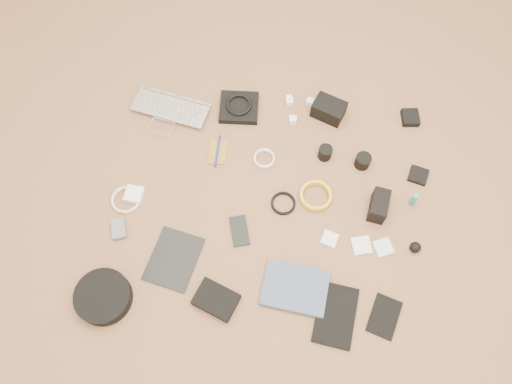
# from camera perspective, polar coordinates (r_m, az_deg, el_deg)

# --- Properties ---
(laptop) EXTENTS (0.40, 0.32, 0.03)m
(laptop) POSITION_cam_1_polar(r_m,az_deg,el_deg) (2.33, -10.15, 8.43)
(laptop) COLOR silver
(laptop) RESTS_ON ground
(headphone_pouch) EXTENTS (0.18, 0.17, 0.03)m
(headphone_pouch) POSITION_cam_1_polar(r_m,az_deg,el_deg) (2.33, -1.95, 9.63)
(headphone_pouch) COLOR black
(headphone_pouch) RESTS_ON ground
(headphones) EXTENTS (0.13, 0.13, 0.01)m
(headphones) POSITION_cam_1_polar(r_m,az_deg,el_deg) (2.31, -1.97, 9.95)
(headphones) COLOR black
(headphones) RESTS_ON headphone_pouch
(charger_a) EXTENTS (0.03, 0.03, 0.03)m
(charger_a) POSITION_cam_1_polar(r_m,az_deg,el_deg) (2.35, 3.85, 10.25)
(charger_a) COLOR white
(charger_a) RESTS_ON ground
(charger_b) EXTENTS (0.03, 0.03, 0.03)m
(charger_b) POSITION_cam_1_polar(r_m,az_deg,el_deg) (2.36, 3.79, 10.60)
(charger_b) COLOR white
(charger_b) RESTS_ON ground
(charger_c) EXTENTS (0.04, 0.04, 0.03)m
(charger_c) POSITION_cam_1_polar(r_m,az_deg,el_deg) (2.36, 6.19, 10.22)
(charger_c) COLOR white
(charger_c) RESTS_ON ground
(charger_d) EXTENTS (0.03, 0.03, 0.03)m
(charger_d) POSITION_cam_1_polar(r_m,az_deg,el_deg) (2.29, 4.23, 8.20)
(charger_d) COLOR white
(charger_d) RESTS_ON ground
(dslr_camera) EXTENTS (0.17, 0.15, 0.08)m
(dslr_camera) POSITION_cam_1_polar(r_m,az_deg,el_deg) (2.31, 8.32, 9.32)
(dslr_camera) COLOR black
(dslr_camera) RESTS_ON ground
(lens_pouch) EXTENTS (0.08, 0.09, 0.03)m
(lens_pouch) POSITION_cam_1_polar(r_m,az_deg,el_deg) (2.40, 17.21, 8.13)
(lens_pouch) COLOR black
(lens_pouch) RESTS_ON ground
(notebook_olive) EXTENTS (0.08, 0.13, 0.01)m
(notebook_olive) POSITION_cam_1_polar(r_m,az_deg,el_deg) (2.22, -4.39, 4.60)
(notebook_olive) COLOR olive
(notebook_olive) RESTS_ON ground
(pen_blue) EXTENTS (0.01, 0.16, 0.01)m
(pen_blue) POSITION_cam_1_polar(r_m,az_deg,el_deg) (2.22, -4.41, 4.70)
(pen_blue) COLOR #151BAC
(pen_blue) RESTS_ON notebook_olive
(cable_white_a) EXTENTS (0.12, 0.12, 0.01)m
(cable_white_a) POSITION_cam_1_polar(r_m,az_deg,el_deg) (2.20, 0.95, 3.78)
(cable_white_a) COLOR silver
(cable_white_a) RESTS_ON ground
(lens_a) EXTENTS (0.07, 0.07, 0.06)m
(lens_a) POSITION_cam_1_polar(r_m,az_deg,el_deg) (2.20, 7.90, 4.47)
(lens_a) COLOR black
(lens_a) RESTS_ON ground
(lens_b) EXTENTS (0.09, 0.09, 0.06)m
(lens_b) POSITION_cam_1_polar(r_m,az_deg,el_deg) (2.21, 12.11, 3.48)
(lens_b) COLOR black
(lens_b) RESTS_ON ground
(card_reader) EXTENTS (0.10, 0.10, 0.02)m
(card_reader) POSITION_cam_1_polar(r_m,az_deg,el_deg) (2.27, 18.06, 1.82)
(card_reader) COLOR black
(card_reader) RESTS_ON ground
(power_brick) EXTENTS (0.08, 0.08, 0.03)m
(power_brick) POSITION_cam_1_polar(r_m,az_deg,el_deg) (2.17, -13.74, -0.30)
(power_brick) COLOR white
(power_brick) RESTS_ON ground
(cable_white_b) EXTENTS (0.15, 0.15, 0.01)m
(cable_white_b) POSITION_cam_1_polar(r_m,az_deg,el_deg) (2.18, -14.60, -0.91)
(cable_white_b) COLOR silver
(cable_white_b) RESTS_ON ground
(cable_black) EXTENTS (0.11, 0.11, 0.01)m
(cable_black) POSITION_cam_1_polar(r_m,az_deg,el_deg) (2.11, 3.12, -1.34)
(cable_black) COLOR black
(cable_black) RESTS_ON ground
(cable_yellow) EXTENTS (0.17, 0.17, 0.02)m
(cable_yellow) POSITION_cam_1_polar(r_m,az_deg,el_deg) (2.13, 6.82, -0.50)
(cable_yellow) COLOR gold
(cable_yellow) RESTS_ON ground
(flash) EXTENTS (0.09, 0.13, 0.09)m
(flash) POSITION_cam_1_polar(r_m,az_deg,el_deg) (2.12, 13.86, -1.53)
(flash) COLOR black
(flash) RESTS_ON ground
(lens_cleaner) EXTENTS (0.03, 0.03, 0.08)m
(lens_cleaner) POSITION_cam_1_polar(r_m,az_deg,el_deg) (2.17, 17.57, -0.86)
(lens_cleaner) COLOR teal
(lens_cleaner) RESTS_ON ground
(battery_charger) EXTENTS (0.08, 0.10, 0.02)m
(battery_charger) POSITION_cam_1_polar(r_m,az_deg,el_deg) (2.13, -15.39, -4.10)
(battery_charger) COLOR #5E5E63
(battery_charger) RESTS_ON ground
(tablet) EXTENTS (0.23, 0.27, 0.01)m
(tablet) POSITION_cam_1_polar(r_m,az_deg,el_deg) (2.05, -9.37, -7.55)
(tablet) COLOR black
(tablet) RESTS_ON ground
(phone) EXTENTS (0.10, 0.14, 0.01)m
(phone) POSITION_cam_1_polar(r_m,az_deg,el_deg) (2.06, -1.91, -4.46)
(phone) COLOR black
(phone) RESTS_ON ground
(filter_case_left) EXTENTS (0.08, 0.08, 0.01)m
(filter_case_left) POSITION_cam_1_polar(r_m,az_deg,el_deg) (2.07, 8.42, -5.32)
(filter_case_left) COLOR silver
(filter_case_left) RESTS_ON ground
(filter_case_mid) EXTENTS (0.09, 0.09, 0.01)m
(filter_case_mid) POSITION_cam_1_polar(r_m,az_deg,el_deg) (2.08, 11.97, -6.01)
(filter_case_mid) COLOR silver
(filter_case_mid) RESTS_ON ground
(filter_case_right) EXTENTS (0.09, 0.09, 0.01)m
(filter_case_right) POSITION_cam_1_polar(r_m,az_deg,el_deg) (2.10, 14.35, -6.15)
(filter_case_right) COLOR silver
(filter_case_right) RESTS_ON ground
(air_blower) EXTENTS (0.05, 0.05, 0.05)m
(air_blower) POSITION_cam_1_polar(r_m,az_deg,el_deg) (2.12, 17.75, -6.04)
(air_blower) COLOR black
(air_blower) RESTS_ON ground
(headphone_case) EXTENTS (0.25, 0.25, 0.06)m
(headphone_case) POSITION_cam_1_polar(r_m,az_deg,el_deg) (2.04, -17.05, -11.39)
(headphone_case) COLOR black
(headphone_case) RESTS_ON ground
(drive_case) EXTENTS (0.19, 0.17, 0.04)m
(drive_case) POSITION_cam_1_polar(r_m,az_deg,el_deg) (1.97, -4.58, -12.17)
(drive_case) COLOR black
(drive_case) RESTS_ON ground
(paperback) EXTENTS (0.27, 0.22, 0.02)m
(paperback) POSITION_cam_1_polar(r_m,az_deg,el_deg) (1.97, 3.98, -13.51)
(paperback) COLOR #3C4C66
(paperback) RESTS_ON ground
(notebook_black_a) EXTENTS (0.18, 0.26, 0.02)m
(notebook_black_a) POSITION_cam_1_polar(r_m,az_deg,el_deg) (1.99, 9.09, -13.72)
(notebook_black_a) COLOR black
(notebook_black_a) RESTS_ON ground
(notebook_black_b) EXTENTS (0.15, 0.18, 0.01)m
(notebook_black_b) POSITION_cam_1_polar(r_m,az_deg,el_deg) (2.03, 14.45, -13.61)
(notebook_black_b) COLOR black
(notebook_black_b) RESTS_ON ground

